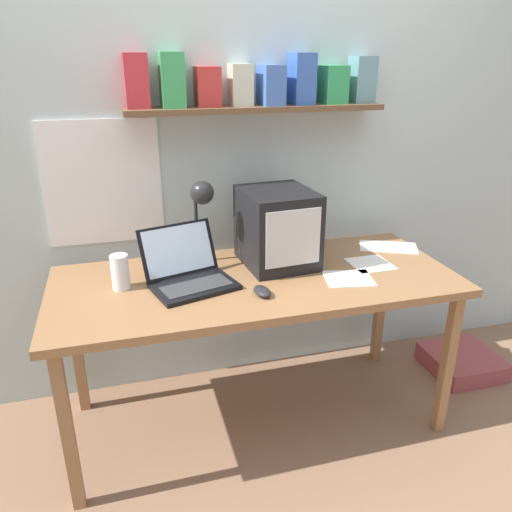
% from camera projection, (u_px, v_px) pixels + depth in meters
% --- Properties ---
extents(ground_plane, '(12.00, 12.00, 0.00)m').
position_uv_depth(ground_plane, '(256.00, 418.00, 2.43)').
color(ground_plane, '#8C674E').
extents(back_wall, '(5.60, 0.24, 2.60)m').
position_uv_depth(back_wall, '(229.00, 131.00, 2.36)').
color(back_wall, silver).
rests_on(back_wall, ground_plane).
extents(corner_desk, '(1.73, 0.73, 0.75)m').
position_uv_depth(corner_desk, '(256.00, 290.00, 2.17)').
color(corner_desk, '#976A42').
rests_on(corner_desk, ground_plane).
extents(crt_monitor, '(0.33, 0.37, 0.34)m').
position_uv_depth(crt_monitor, '(277.00, 228.00, 2.24)').
color(crt_monitor, black).
rests_on(crt_monitor, corner_desk).
extents(laptop, '(0.40, 0.39, 0.22)m').
position_uv_depth(laptop, '(187.00, 270.00, 2.08)').
color(laptop, black).
rests_on(laptop, corner_desk).
extents(desk_lamp, '(0.13, 0.17, 0.39)m').
position_uv_depth(desk_lamp, '(201.00, 206.00, 2.18)').
color(desk_lamp, '#232326').
rests_on(desk_lamp, corner_desk).
extents(juice_glass, '(0.07, 0.07, 0.15)m').
position_uv_depth(juice_glass, '(120.00, 274.00, 2.02)').
color(juice_glass, white).
rests_on(juice_glass, corner_desk).
extents(computer_mouse, '(0.07, 0.11, 0.03)m').
position_uv_depth(computer_mouse, '(262.00, 291.00, 1.98)').
color(computer_mouse, '#232326').
rests_on(computer_mouse, corner_desk).
extents(loose_paper_near_monitor, '(0.19, 0.19, 0.00)m').
position_uv_depth(loose_paper_near_monitor, '(370.00, 264.00, 2.28)').
color(loose_paper_near_monitor, white).
rests_on(loose_paper_near_monitor, corner_desk).
extents(open_notebook, '(0.23, 0.21, 0.00)m').
position_uv_depth(open_notebook, '(349.00, 278.00, 2.13)').
color(open_notebook, silver).
rests_on(open_notebook, corner_desk).
extents(loose_paper_near_laptop, '(0.32, 0.26, 0.00)m').
position_uv_depth(loose_paper_near_laptop, '(388.00, 247.00, 2.48)').
color(loose_paper_near_laptop, white).
rests_on(loose_paper_near_laptop, corner_desk).
extents(floor_cushion, '(0.36, 0.36, 0.10)m').
position_uv_depth(floor_cushion, '(462.00, 362.00, 2.78)').
color(floor_cushion, '#A1474A').
rests_on(floor_cushion, ground_plane).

